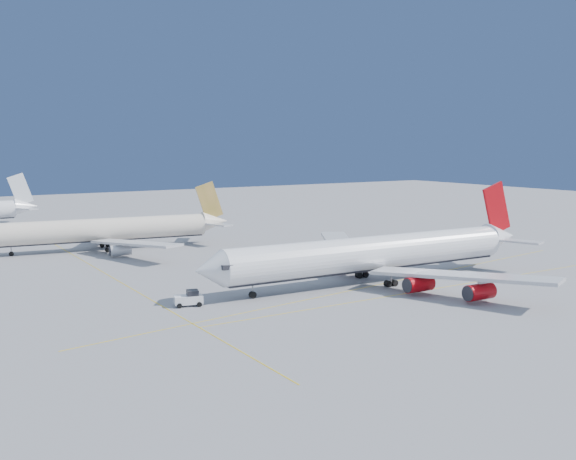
% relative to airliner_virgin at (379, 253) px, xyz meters
% --- Properties ---
extents(ground, '(500.00, 500.00, 0.00)m').
position_rel_airliner_virgin_xyz_m(ground, '(-1.55, 3.91, -5.48)').
color(ground, slate).
rests_on(ground, ground).
extents(taxiway_lines, '(118.86, 140.00, 0.02)m').
position_rel_airliner_virgin_xyz_m(taxiway_lines, '(-16.26, 10.26, -5.47)').
color(taxiway_lines, gold).
rests_on(taxiway_lines, ground).
extents(airliner_virgin, '(73.67, 66.17, 18.18)m').
position_rel_airliner_virgin_xyz_m(airliner_virgin, '(0.00, 0.00, 0.00)').
color(airliner_virgin, white).
rests_on(airliner_virgin, ground).
extents(airliner_etihad, '(62.42, 57.24, 16.30)m').
position_rel_airliner_virgin_xyz_m(airliner_etihad, '(-31.96, 64.49, -0.52)').
color(airliner_etihad, beige).
rests_on(airliner_etihad, ground).
extents(pushback_tug, '(4.97, 3.74, 2.54)m').
position_rel_airliner_virgin_xyz_m(pushback_tug, '(-37.69, 2.20, -4.30)').
color(pushback_tug, white).
rests_on(pushback_tug, ground).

